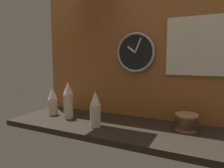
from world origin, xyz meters
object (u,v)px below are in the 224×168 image
(cup_stack_far_left, at_px, (53,101))
(bowl_stack_far_right, at_px, (186,122))
(cup_stack_center, at_px, (95,109))
(menu_board, at_px, (198,46))
(cup_stack_left, at_px, (68,100))
(wall_clock, at_px, (135,53))

(cup_stack_far_left, distance_m, bowl_stack_far_right, 1.07)
(cup_stack_center, xyz_separation_m, bowl_stack_far_right, (0.58, 0.19, -0.07))
(cup_stack_far_left, relative_size, menu_board, 0.53)
(cup_stack_left, relative_size, menu_board, 0.65)
(cup_stack_center, distance_m, wall_clock, 0.55)
(cup_stack_center, height_order, cup_stack_left, cup_stack_left)
(cup_stack_far_left, bearing_deg, menu_board, 12.11)
(cup_stack_center, bearing_deg, menu_board, 29.53)
(menu_board, bearing_deg, bowl_stack_far_right, -103.59)
(cup_stack_far_left, xyz_separation_m, cup_stack_center, (0.48, -0.11, 0.01))
(bowl_stack_far_right, xyz_separation_m, wall_clock, (-0.41, 0.15, 0.46))
(cup_stack_far_left, distance_m, cup_stack_left, 0.19)
(bowl_stack_far_right, height_order, menu_board, menu_board)
(cup_stack_far_left, bearing_deg, cup_stack_left, -6.90)
(menu_board, bearing_deg, wall_clock, -178.86)
(wall_clock, bearing_deg, cup_stack_center, -116.37)
(cup_stack_left, xyz_separation_m, bowl_stack_far_right, (0.88, 0.10, -0.09))
(menu_board, bearing_deg, cup_stack_center, -150.47)
(cup_stack_center, distance_m, bowl_stack_far_right, 0.61)
(bowl_stack_far_right, bearing_deg, cup_stack_left, -173.31)
(cup_stack_left, bearing_deg, cup_stack_far_left, 173.10)
(cup_stack_far_left, height_order, wall_clock, wall_clock)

